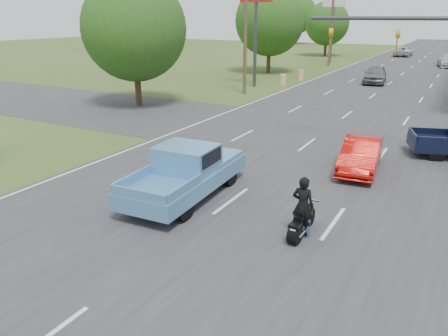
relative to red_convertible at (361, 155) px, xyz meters
The scene contains 20 objects.
main_road 26.80m from the red_convertible, 96.79° to the left, with size 15.00×180.00×0.02m, color #2D2D30.
cross_road 5.62m from the red_convertible, 124.54° to the left, with size 120.00×10.00×0.02m, color #2D2D30.
utility_pole_5 19.88m from the red_convertible, 130.94° to the left, with size 2.00×0.28×10.00m.
utility_pole_6 40.89m from the red_convertible, 108.17° to the left, with size 2.00×0.28×10.00m.
tree_0 18.95m from the red_convertible, 158.97° to the left, with size 7.14×7.14×8.84m.
tree_1 33.46m from the red_convertible, 120.23° to the left, with size 7.56×7.56×9.36m.
tree_2 55.56m from the red_convertible, 108.27° to the left, with size 6.72×6.72×8.32m.
tree_4 84.94m from the red_convertible, 133.36° to the left, with size 9.24×9.24×11.44m.
tree_6 88.27m from the red_convertible, 112.12° to the left, with size 8.82×8.82×10.92m.
barrel_2 23.67m from the red_convertible, 119.52° to the left, with size 0.56×0.56×1.00m, color orange.
barrel_3 27.10m from the red_convertible, 114.80° to the left, with size 0.56×0.56×1.00m, color orange.
pole_sign_left_near 23.98m from the red_convertible, 126.31° to the left, with size 3.00×0.35×9.20m.
pole_sign_left_far 45.21m from the red_convertible, 107.79° to the left, with size 3.00×0.35×9.20m.
red_convertible is the anchor object (origin of this frame).
motorcycle 6.69m from the red_convertible, 91.51° to the right, with size 0.58×1.87×0.95m.
rider 6.66m from the red_convertible, 91.51° to the right, with size 0.64×0.42×1.76m, color black.
blue_pickup 7.43m from the red_convertible, 130.11° to the right, with size 2.46×5.71×1.86m.
distant_car_grey 26.30m from the red_convertible, 99.79° to the left, with size 1.97×4.90×1.67m, color slate.
distant_car_silver 44.43m from the red_convertible, 89.02° to the left, with size 2.13×5.24×1.52m, color silver.
distant_car_white 58.42m from the red_convertible, 96.27° to the left, with size 2.40×5.21×1.45m, color #B9B9B9.
Camera 1 is at (6.57, -4.32, 6.12)m, focal length 35.00 mm.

